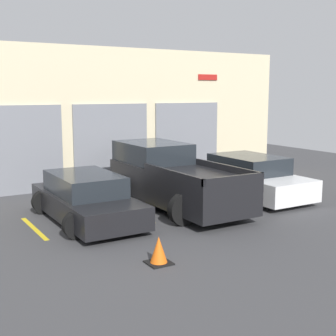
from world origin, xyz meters
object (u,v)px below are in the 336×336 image
at_px(pickup_truck, 172,178).
at_px(sedan_white, 250,178).
at_px(sedan_side, 86,199).
at_px(traffic_cone, 159,251).

relative_size(pickup_truck, sedan_white, 1.25).
height_order(sedan_side, traffic_cone, sedan_side).
bearing_deg(traffic_cone, sedan_side, 91.37).
bearing_deg(sedan_white, sedan_side, 179.98).
xyz_separation_m(sedan_white, sedan_side, (-5.52, 0.00, -0.04)).
height_order(pickup_truck, sedan_white, pickup_truck).
height_order(pickup_truck, sedan_side, pickup_truck).
bearing_deg(sedan_side, sedan_white, -0.02).
xyz_separation_m(sedan_white, traffic_cone, (-5.44, -3.68, -0.37)).
bearing_deg(sedan_side, pickup_truck, 5.08).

